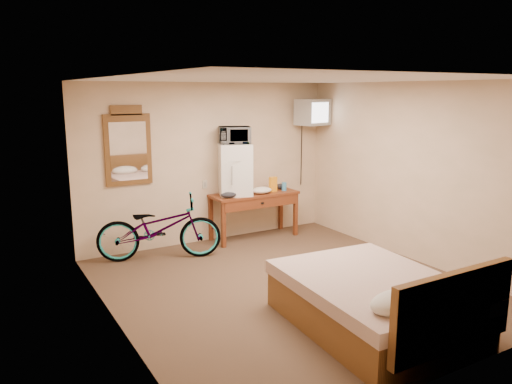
% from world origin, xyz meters
% --- Properties ---
extents(room, '(4.60, 4.64, 2.50)m').
position_xyz_m(room, '(-0.00, 0.00, 1.25)').
color(room, '#452E22').
rests_on(room, ground).
extents(desk, '(1.44, 0.56, 0.75)m').
position_xyz_m(desk, '(0.67, 2.00, 0.64)').
color(desk, brown).
rests_on(desk, floor).
extents(mini_fridge, '(0.62, 0.61, 0.81)m').
position_xyz_m(mini_fridge, '(0.35, 2.07, 1.16)').
color(mini_fridge, white).
rests_on(mini_fridge, desk).
extents(microwave, '(0.56, 0.48, 0.26)m').
position_xyz_m(microwave, '(0.35, 2.07, 1.70)').
color(microwave, white).
rests_on(microwave, mini_fridge).
extents(snack_bag, '(0.13, 0.08, 0.24)m').
position_xyz_m(snack_bag, '(1.00, 1.98, 0.87)').
color(snack_bag, orange).
rests_on(snack_bag, desk).
extents(blue_cup, '(0.08, 0.08, 0.14)m').
position_xyz_m(blue_cup, '(1.20, 1.95, 0.82)').
color(blue_cup, '#398BC4').
rests_on(blue_cup, desk).
extents(cloth_cream, '(0.34, 0.26, 0.10)m').
position_xyz_m(cloth_cream, '(0.76, 1.94, 0.80)').
color(cloth_cream, beige).
rests_on(cloth_cream, desk).
extents(cloth_dark_a, '(0.26, 0.19, 0.10)m').
position_xyz_m(cloth_dark_a, '(0.15, 1.91, 0.80)').
color(cloth_dark_a, black).
rests_on(cloth_dark_a, desk).
extents(cloth_dark_b, '(0.19, 0.16, 0.09)m').
position_xyz_m(cloth_dark_b, '(1.23, 2.10, 0.79)').
color(cloth_dark_b, black).
rests_on(cloth_dark_b, desk).
extents(crt_television, '(0.57, 0.63, 0.43)m').
position_xyz_m(crt_television, '(1.80, 2.02, 2.02)').
color(crt_television, black).
rests_on(crt_television, room).
extents(wall_mirror, '(0.67, 0.04, 1.14)m').
position_xyz_m(wall_mirror, '(-1.28, 2.27, 1.58)').
color(wall_mirror, brown).
rests_on(wall_mirror, room).
extents(bicycle, '(1.85, 1.15, 0.92)m').
position_xyz_m(bicycle, '(-1.02, 1.79, 0.46)').
color(bicycle, black).
rests_on(bicycle, floor).
extents(bed, '(1.59, 2.03, 0.90)m').
position_xyz_m(bed, '(0.14, -1.38, 0.30)').
color(bed, brown).
rests_on(bed, floor).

